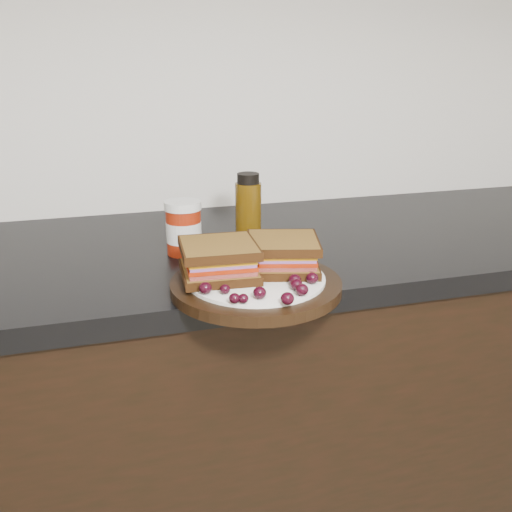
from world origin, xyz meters
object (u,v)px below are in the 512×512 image
at_px(plate, 256,285).
at_px(sandwich_left, 219,260).
at_px(oil_bottle, 248,209).
at_px(condiment_jar, 184,228).

relative_size(plate, sandwich_left, 2.31).
bearing_deg(oil_bottle, plate, -102.56).
distance_m(plate, sandwich_left, 0.07).
bearing_deg(plate, oil_bottle, 77.44).
bearing_deg(sandwich_left, plate, -16.80).
relative_size(condiment_jar, oil_bottle, 0.72).
bearing_deg(condiment_jar, plate, -69.63).
xyz_separation_m(plate, sandwich_left, (-0.06, 0.02, 0.04)).
distance_m(plate, condiment_jar, 0.24).
relative_size(plate, condiment_jar, 2.68).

